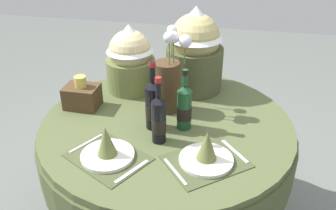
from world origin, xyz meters
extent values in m
cylinder|color=#4C5633|center=(0.00, 0.00, 0.72)|extent=(1.31, 1.31, 0.04)
cylinder|color=#464F2E|center=(0.00, 0.00, 0.60)|extent=(1.33, 1.33, 0.20)
cylinder|color=black|center=(0.00, 0.00, 0.37)|extent=(0.12, 0.12, 0.67)
cube|color=#41492B|center=(-0.20, -0.35, 0.75)|extent=(0.42, 0.39, 0.00)
cylinder|color=silver|center=(-0.20, -0.35, 0.76)|extent=(0.24, 0.24, 0.02)
cone|color=#606B38|center=(-0.20, -0.35, 0.83)|extent=(0.09, 0.09, 0.14)
cube|color=silver|center=(-0.33, -0.28, 0.75)|extent=(0.10, 0.17, 0.00)
cube|color=silver|center=(-0.06, -0.43, 0.75)|extent=(0.11, 0.17, 0.00)
cube|color=#41492B|center=(0.24, -0.29, 0.75)|extent=(0.43, 0.42, 0.00)
cylinder|color=silver|center=(0.24, -0.29, 0.76)|extent=(0.24, 0.24, 0.02)
cone|color=#606B38|center=(0.24, -0.29, 0.83)|extent=(0.09, 0.09, 0.14)
cube|color=silver|center=(0.12, -0.39, 0.75)|extent=(0.13, 0.15, 0.00)
cube|color=silver|center=(0.36, -0.20, 0.75)|extent=(0.13, 0.16, 0.00)
cylinder|color=#47331E|center=(-0.03, 0.13, 0.88)|extent=(0.14, 0.14, 0.28)
sphere|color=silver|center=(-0.01, 0.10, 1.17)|extent=(0.06, 0.06, 0.06)
cylinder|color=#4C7038|center=(-0.01, 0.10, 1.08)|extent=(0.01, 0.01, 0.13)
sphere|color=silver|center=(0.01, 0.13, 1.16)|extent=(0.06, 0.06, 0.06)
cylinder|color=#4C7038|center=(0.01, 0.13, 1.08)|extent=(0.01, 0.01, 0.11)
sphere|color=silver|center=(0.07, 0.13, 1.14)|extent=(0.07, 0.07, 0.07)
cylinder|color=#4C7038|center=(0.07, 0.13, 1.07)|extent=(0.01, 0.01, 0.10)
sphere|color=silver|center=(-0.02, 0.21, 1.17)|extent=(0.05, 0.05, 0.05)
cylinder|color=#4C7038|center=(-0.02, 0.21, 1.09)|extent=(0.01, 0.01, 0.13)
cylinder|color=#194223|center=(0.10, -0.04, 0.85)|extent=(0.07, 0.07, 0.21)
cylinder|color=black|center=(0.10, -0.04, 0.83)|extent=(0.07, 0.07, 0.07)
cone|color=#194223|center=(0.10, -0.04, 0.97)|extent=(0.07, 0.07, 0.03)
cylinder|color=#194223|center=(0.10, -0.04, 1.02)|extent=(0.03, 0.03, 0.08)
cylinder|color=black|center=(0.10, -0.04, 1.05)|extent=(0.03, 0.03, 0.02)
cylinder|color=black|center=(0.00, -0.18, 0.85)|extent=(0.07, 0.07, 0.21)
cylinder|color=black|center=(0.00, -0.18, 0.83)|extent=(0.07, 0.07, 0.07)
cone|color=black|center=(0.00, -0.18, 0.97)|extent=(0.07, 0.07, 0.03)
cylinder|color=black|center=(0.00, -0.18, 1.03)|extent=(0.03, 0.03, 0.09)
cylinder|color=maroon|center=(0.00, -0.18, 1.07)|extent=(0.03, 0.03, 0.02)
cylinder|color=black|center=(-0.05, -0.06, 0.86)|extent=(0.08, 0.08, 0.23)
cylinder|color=black|center=(-0.05, -0.06, 0.84)|extent=(0.08, 0.08, 0.08)
cone|color=black|center=(-0.05, -0.06, 0.99)|extent=(0.08, 0.08, 0.03)
cylinder|color=black|center=(-0.05, -0.06, 1.05)|extent=(0.03, 0.03, 0.10)
cylinder|color=maroon|center=(-0.05, -0.06, 1.09)|extent=(0.03, 0.03, 0.02)
cylinder|color=olive|center=(-0.29, 0.33, 0.84)|extent=(0.29, 0.29, 0.19)
sphere|color=#C6B784|center=(-0.29, 0.33, 0.99)|extent=(0.25, 0.25, 0.25)
cone|color=silver|center=(-0.29, 0.33, 1.07)|extent=(0.28, 0.28, 0.16)
cylinder|color=#474C2D|center=(0.08, 0.41, 0.87)|extent=(0.34, 0.34, 0.26)
sphere|color=tan|center=(0.08, 0.41, 1.06)|extent=(0.29, 0.29, 0.29)
cone|color=silver|center=(0.08, 0.41, 1.15)|extent=(0.32, 0.32, 0.18)
cube|color=#47331E|center=(-0.49, 0.06, 0.81)|extent=(0.18, 0.14, 0.12)
cylinder|color=gold|center=(-0.49, 0.06, 0.90)|extent=(0.06, 0.06, 0.06)
camera|label=1|loc=(0.33, -1.58, 1.76)|focal=39.03mm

